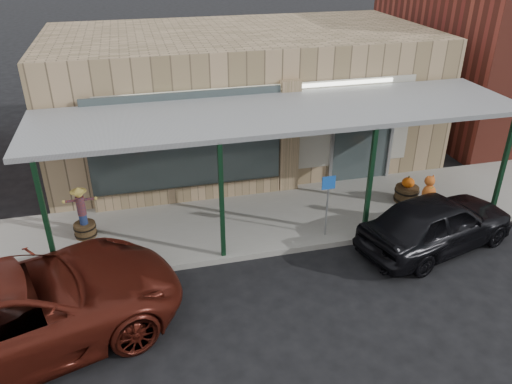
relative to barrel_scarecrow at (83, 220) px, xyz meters
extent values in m
plane|color=black|center=(5.00, -3.82, -0.61)|extent=(120.00, 120.00, 0.00)
cube|color=gray|center=(5.00, -0.22, -0.54)|extent=(40.00, 3.20, 0.15)
cube|color=tan|center=(5.00, 4.38, 1.49)|extent=(12.00, 6.00, 4.20)
cube|color=#3F4B4C|center=(2.80, 1.23, 1.29)|extent=(5.20, 0.06, 2.80)
cube|color=#3F4B4C|center=(8.00, 1.36, 0.89)|extent=(1.80, 0.06, 2.80)
cube|color=tan|center=(5.70, 1.28, 1.09)|extent=(0.55, 0.30, 3.40)
cube|color=tan|center=(2.80, 1.28, -0.26)|extent=(5.20, 0.30, 0.50)
cube|color=#A8A495|center=(5.00, 1.35, 1.39)|extent=(9.00, 0.02, 2.60)
cube|color=white|center=(5.00, 1.32, 2.59)|extent=(7.50, 0.03, 0.10)
cube|color=slate|center=(5.00, -0.22, 2.44)|extent=(12.00, 3.00, 0.12)
cube|color=black|center=(-0.50, -1.67, 0.94)|extent=(0.10, 0.10, 2.95)
cube|color=black|center=(3.20, -1.67, 0.94)|extent=(0.10, 0.10, 2.95)
cube|color=black|center=(6.80, -1.67, 0.94)|extent=(0.10, 0.10, 2.95)
cube|color=black|center=(10.50, -1.67, 0.94)|extent=(0.10, 0.10, 2.95)
cylinder|color=#4B381E|center=(0.00, 0.00, -0.29)|extent=(0.53, 0.53, 0.35)
cylinder|color=navy|center=(0.00, 0.00, 0.02)|extent=(0.20, 0.20, 0.26)
cylinder|color=maroon|center=(0.00, 0.00, 0.40)|extent=(0.21, 0.21, 0.49)
sphere|color=#D4B151|center=(0.00, 0.00, 0.73)|extent=(0.19, 0.19, 0.19)
cone|color=#D4B151|center=(0.00, 0.00, 0.85)|extent=(0.32, 0.32, 0.12)
cylinder|color=#4B381E|center=(8.72, -0.31, -0.25)|extent=(0.86, 0.86, 0.44)
ellipsoid|color=#EB4D0E|center=(8.72, -0.31, 0.11)|extent=(0.35, 0.35, 0.28)
cylinder|color=#4C471E|center=(8.72, -0.31, 0.28)|extent=(0.04, 0.04, 0.07)
cylinder|color=gray|center=(5.85, -1.42, 0.18)|extent=(0.05, 0.05, 1.30)
cube|color=blue|center=(5.85, -1.42, 1.00)|extent=(0.34, 0.03, 0.34)
imported|color=black|center=(8.34, -2.38, 0.09)|extent=(4.43, 2.70, 1.41)
ellipsoid|color=#C85A23|center=(8.53, -1.59, 0.46)|extent=(0.36, 0.30, 0.46)
sphere|color=#C85A23|center=(8.53, -1.54, 0.78)|extent=(0.26, 0.26, 0.26)
cylinder|color=#197321|center=(8.53, -1.59, 0.64)|extent=(0.18, 0.18, 0.02)
imported|color=#4F180F|center=(-0.95, -3.49, 0.23)|extent=(6.64, 4.54, 1.69)
camera|label=1|loc=(1.57, -11.32, 6.38)|focal=35.00mm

